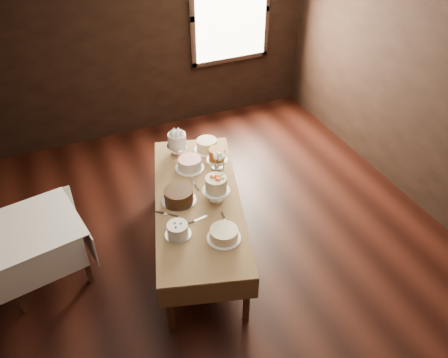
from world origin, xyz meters
TOP-DOWN VIEW (x-y plane):
  - floor at (0.00, 0.00)m, footprint 5.00×6.00m
  - wall_back at (0.00, 3.00)m, footprint 5.00×0.02m
  - wall_right at (2.50, 0.00)m, footprint 0.02×6.00m
  - window at (1.30, 2.94)m, footprint 1.10×0.05m
  - display_table at (-0.25, 0.32)m, footprint 1.46×2.38m
  - side_table at (-1.85, 0.56)m, footprint 0.98×0.98m
  - cake_meringue at (-0.16, 1.19)m, footprint 0.25×0.25m
  - cake_speckled at (0.17, 1.10)m, footprint 0.32×0.32m
  - cake_lattice at (-0.14, 0.84)m, footprint 0.33×0.33m
  - cake_caramel at (0.14, 0.72)m, footprint 0.25×0.25m
  - cake_chocolate at (-0.43, 0.36)m, footprint 0.36×0.36m
  - cake_flowers at (-0.08, 0.23)m, footprint 0.29×0.29m
  - cake_swirl at (-0.60, -0.10)m, footprint 0.26×0.26m
  - cake_cream at (-0.23, -0.32)m, footprint 0.32×0.32m
  - cake_server_a at (-0.33, 0.02)m, footprint 0.24×0.06m
  - cake_server_b at (-0.12, -0.14)m, footprint 0.05×0.24m
  - cake_server_c at (-0.19, 0.60)m, footprint 0.03×0.24m
  - cake_server_d at (0.11, 0.50)m, footprint 0.19×0.18m
  - cake_server_e at (-0.58, 0.18)m, footprint 0.20×0.18m
  - flower_vase at (0.08, 0.50)m, footprint 0.16×0.16m
  - flower_bouquet at (0.08, 0.50)m, footprint 0.14×0.14m

SIDE VIEW (x-z plane):
  - floor at x=0.00m, z-range -0.01..0.01m
  - side_table at x=-1.85m, z-range 0.27..0.98m
  - display_table at x=-0.25m, z-range 0.29..0.98m
  - cake_server_a at x=-0.33m, z-range 0.69..0.69m
  - cake_server_b at x=-0.12m, z-range 0.69..0.69m
  - cake_server_c at x=-0.19m, z-range 0.69..0.69m
  - cake_server_d at x=0.11m, z-range 0.69..0.69m
  - cake_server_e at x=-0.58m, z-range 0.69..0.69m
  - cake_cream at x=-0.23m, z-range 0.68..0.80m
  - cake_lattice at x=-0.14m, z-range 0.68..0.81m
  - cake_swirl at x=-0.60m, z-range 0.68..0.81m
  - cake_chocolate at x=-0.43m, z-range 0.68..0.82m
  - cake_speckled at x=0.17m, z-range 0.68..0.83m
  - flower_vase at x=0.08m, z-range 0.69..0.83m
  - cake_caramel at x=0.14m, z-range 0.67..0.94m
  - cake_meringue at x=-0.16m, z-range 0.67..0.94m
  - cake_flowers at x=-0.08m, z-range 0.67..0.96m
  - flower_bouquet at x=0.08m, z-range 0.85..1.05m
  - wall_back at x=0.00m, z-range 0.00..2.80m
  - wall_right at x=2.50m, z-range 0.00..2.80m
  - window at x=1.30m, z-range 0.95..2.25m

